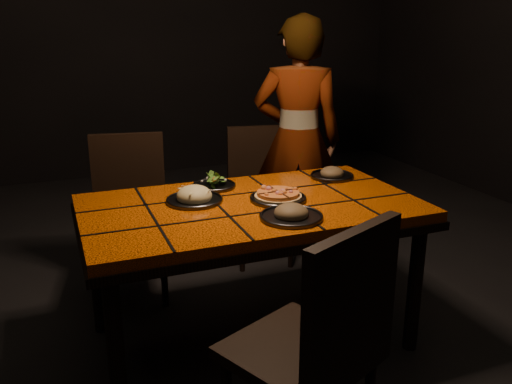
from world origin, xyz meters
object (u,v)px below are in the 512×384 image
object	(u,v)px
chair_near	(321,340)
chair_far_left	(130,204)
diner	(297,140)
chair_far_right	(260,184)
dining_table	(251,218)
plate_pasta	(194,197)
plate_pizza	(278,197)

from	to	relation	value
chair_near	chair_far_left	distance (m)	1.77
diner	chair_far_right	bearing A→B (deg)	12.20
dining_table	chair_near	xyz separation A→B (m)	(-0.10, -0.93, -0.10)
dining_table	plate_pasta	bearing A→B (deg)	155.59
chair_far_right	plate_pizza	xyz separation A→B (m)	(-0.30, -1.01, 0.25)
dining_table	plate_pasta	xyz separation A→B (m)	(-0.25, 0.11, 0.10)
dining_table	chair_far_left	xyz separation A→B (m)	(-0.47, 0.80, -0.12)
chair_near	diner	size ratio (longest dim) A/B	0.61
chair_near	diner	bearing A→B (deg)	-137.54
chair_far_right	plate_pizza	size ratio (longest dim) A/B	3.26
chair_far_left	chair_near	bearing A→B (deg)	-68.06
chair_near	plate_pizza	xyz separation A→B (m)	(0.24, 0.92, 0.20)
chair_far_left	chair_far_right	xyz separation A→B (m)	(0.91, 0.20, -0.03)
plate_pizza	dining_table	bearing A→B (deg)	174.84
dining_table	diner	distance (m)	1.18
chair_far_left	chair_far_right	world-z (taller)	chair_far_left
chair_near	plate_pasta	xyz separation A→B (m)	(-0.15, 1.04, 0.20)
plate_pasta	chair_near	bearing A→B (deg)	-82.02
plate_pasta	chair_far_left	bearing A→B (deg)	107.77
chair_far_right	plate_pasta	size ratio (longest dim) A/B	3.28
diner	plate_pizza	xyz separation A→B (m)	(-0.56, -0.95, -0.05)
diner	dining_table	bearing A→B (deg)	78.08
chair_far_left	plate_pasta	distance (m)	0.75
chair_far_right	plate_pasta	world-z (taller)	chair_far_right
dining_table	chair_far_right	world-z (taller)	chair_far_right
chair_near	chair_far_right	xyz separation A→B (m)	(0.54, 1.92, -0.05)
chair_near	plate_pasta	size ratio (longest dim) A/B	3.60
chair_near	plate_pasta	distance (m)	1.07
diner	plate_pizza	bearing A→B (deg)	84.24
plate_pizza	plate_pasta	xyz separation A→B (m)	(-0.39, 0.13, 0.01)
dining_table	chair_near	size ratio (longest dim) A/B	1.63
diner	plate_pasta	world-z (taller)	diner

